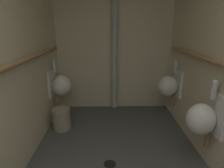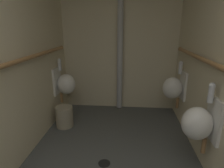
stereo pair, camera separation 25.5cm
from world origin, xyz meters
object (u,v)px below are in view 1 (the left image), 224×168
urinal_right_mid (203,118)px  standpipe_back_wall (114,39)px  urinal_left_mid (60,85)px  urinal_right_far (169,85)px  floor_drain (110,164)px  waste_bin (62,119)px

urinal_right_mid → standpipe_back_wall: 1.96m
standpipe_back_wall → urinal_left_mid: bearing=-154.4°
urinal_left_mid → urinal_right_mid: (1.76, -1.19, 0.00)m
urinal_right_far → floor_drain: size_ratio=5.39×
urinal_right_mid → standpipe_back_wall: bearing=118.4°
urinal_left_mid → floor_drain: bearing=-54.9°
urinal_right_mid → urinal_right_far: size_ratio=1.00×
urinal_left_mid → urinal_right_far: (1.76, -0.06, 0.00)m
urinal_right_far → standpipe_back_wall: 1.21m
standpipe_back_wall → floor_drain: standpipe_back_wall is taller
urinal_left_mid → waste_bin: (0.07, -0.33, -0.44)m
urinal_right_far → standpipe_back_wall: bearing=151.0°
urinal_left_mid → floor_drain: size_ratio=5.39×
urinal_right_far → waste_bin: urinal_right_far is taller
urinal_left_mid → urinal_right_mid: bearing=-34.0°
urinal_left_mid → waste_bin: 0.55m
urinal_right_far → waste_bin: (-1.69, -0.27, -0.44)m
urinal_left_mid → floor_drain: urinal_left_mid is taller
urinal_left_mid → urinal_right_far: bearing=-1.8°
urinal_right_mid → waste_bin: urinal_right_mid is taller
standpipe_back_wall → urinal_right_far: bearing=-29.0°
urinal_left_mid → standpipe_back_wall: bearing=25.6°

